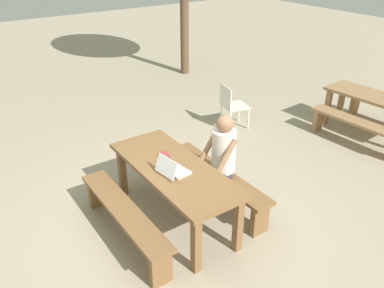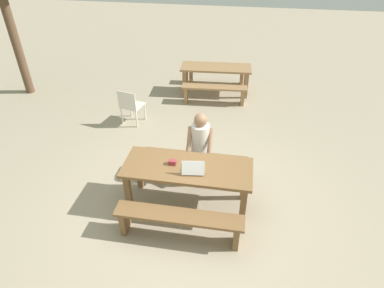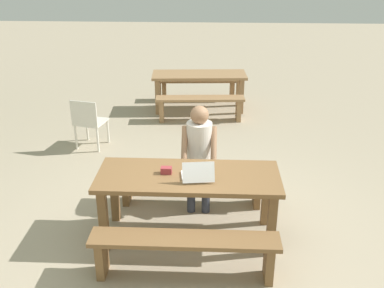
{
  "view_description": "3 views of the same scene",
  "coord_description": "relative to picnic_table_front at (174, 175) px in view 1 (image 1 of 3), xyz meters",
  "views": [
    {
      "loc": [
        3.45,
        -2.12,
        3.25
      ],
      "look_at": [
        0.03,
        0.25,
        1.03
      ],
      "focal_mm": 36.81,
      "sensor_mm": 36.0,
      "label": 1
    },
    {
      "loc": [
        0.72,
        -3.85,
        3.88
      ],
      "look_at": [
        0.03,
        0.25,
        1.03
      ],
      "focal_mm": 30.78,
      "sensor_mm": 36.0,
      "label": 2
    },
    {
      "loc": [
        0.24,
        -4.33,
        3.06
      ],
      "look_at": [
        0.03,
        0.25,
        1.03
      ],
      "focal_mm": 42.76,
      "sensor_mm": 36.0,
      "label": 3
    }
  ],
  "objects": [
    {
      "name": "bench_mid_south",
      "position": [
        0.02,
        3.66,
        -0.33
      ],
      "size": [
        1.64,
        0.4,
        0.45
      ],
      "rotation": [
        0.0,
        0.0,
        0.06
      ],
      "color": "#9E754C",
      "rests_on": "ground"
    },
    {
      "name": "bench_near",
      "position": [
        0.0,
        -0.69,
        -0.31
      ],
      "size": [
        1.84,
        0.3,
        0.46
      ],
      "color": "brown",
      "rests_on": "ground"
    },
    {
      "name": "plastic_chair",
      "position": [
        -1.71,
        2.35,
        -0.21
      ],
      "size": [
        0.53,
        0.53,
        0.83
      ],
      "rotation": [
        0.0,
        0.0,
        2.92
      ],
      "color": "silver",
      "rests_on": "ground"
    },
    {
      "name": "person_seated",
      "position": [
        0.1,
        0.66,
        0.11
      ],
      "size": [
        0.42,
        0.41,
        1.32
      ],
      "color": "#333847",
      "rests_on": "ground"
    },
    {
      "name": "picnic_table_front",
      "position": [
        0.0,
        0.0,
        0.0
      ],
      "size": [
        1.97,
        0.78,
        0.78
      ],
      "color": "brown",
      "rests_on": "ground"
    },
    {
      "name": "small_pouch",
      "position": [
        -0.24,
        0.02,
        0.15
      ],
      "size": [
        0.12,
        0.08,
        0.07
      ],
      "color": "#993338",
      "rests_on": "picnic_table_front"
    },
    {
      "name": "ground_plane",
      "position": [
        0.0,
        0.0,
        -0.66
      ],
      "size": [
        30.0,
        30.0,
        0.0
      ],
      "primitive_type": "plane",
      "color": "tan"
    },
    {
      "name": "laptop",
      "position": [
        0.1,
        -0.08,
        0.17
      ],
      "size": [
        0.37,
        0.34,
        0.22
      ],
      "rotation": [
        0.0,
        0.0,
        3.27
      ],
      "color": "white",
      "rests_on": "picnic_table_front"
    },
    {
      "name": "picnic_table_mid",
      "position": [
        -0.02,
        4.26,
        -0.05
      ],
      "size": [
        1.84,
        0.77,
        0.73
      ],
      "rotation": [
        0.0,
        0.0,
        0.06
      ],
      "color": "#9E754C",
      "rests_on": "ground"
    },
    {
      "name": "bench_far",
      "position": [
        0.0,
        0.69,
        -0.31
      ],
      "size": [
        1.84,
        0.3,
        0.46
      ],
      "color": "brown",
      "rests_on": "ground"
    }
  ]
}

